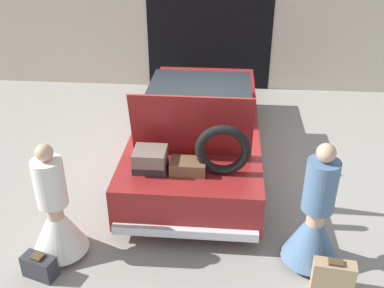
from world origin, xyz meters
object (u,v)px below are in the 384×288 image
car (198,128)px  person_left (56,218)px  suitcase_beside_right_person (333,276)px  person_right (314,224)px  suitcase_beside_left_person (39,266)px

car → person_left: car is taller
person_left → suitcase_beside_right_person: size_ratio=3.23×
suitcase_beside_right_person → person_right: bearing=113.9°
person_right → car: bearing=35.2°
car → suitcase_beside_left_person: (-1.67, -2.94, -0.43)m
car → suitcase_beside_left_person: size_ratio=10.68×
person_left → suitcase_beside_left_person: size_ratio=3.58×
person_right → person_left: bearing=94.4°
person_left → suitcase_beside_right_person: person_left is taller
suitcase_beside_left_person → car: bearing=60.3°
person_left → car: bearing=158.2°
car → person_right: car is taller
suitcase_beside_left_person → person_right: bearing=9.2°
suitcase_beside_right_person → person_left: bearing=174.3°
person_right → suitcase_beside_left_person: size_ratio=3.79×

